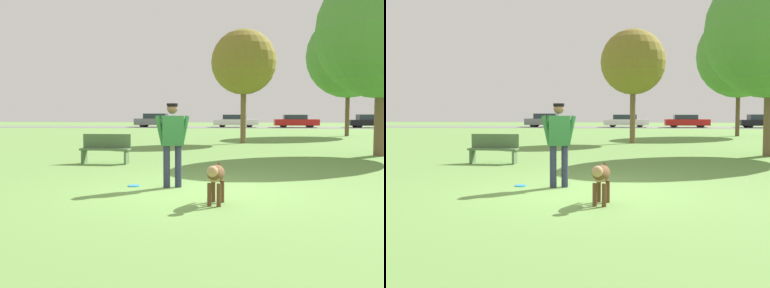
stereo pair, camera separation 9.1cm
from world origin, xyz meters
TOP-DOWN VIEW (x-y plane):
  - ground_plane at (0.00, 0.00)m, footprint 120.00×120.00m
  - far_road_strip at (0.00, 36.98)m, footprint 120.00×6.00m
  - person at (-0.65, 0.36)m, footprint 0.67×0.34m
  - dog at (0.28, -1.21)m, footprint 0.32×0.91m
  - frisbee at (-1.43, 0.40)m, footprint 0.23×0.23m
  - tree_mid_center at (0.76, 13.28)m, footprint 3.07×3.07m
  - tree_far_right at (7.22, 20.64)m, footprint 5.18×5.18m
  - parked_car_grey at (-7.90, 36.87)m, footprint 4.41×1.88m
  - parked_car_white at (0.10, 37.33)m, footprint 4.48×1.70m
  - parked_car_red at (6.06, 37.14)m, footprint 4.30×1.85m
  - parked_car_black at (13.18, 37.25)m, footprint 4.26×1.84m
  - park_bench at (-3.16, 4.22)m, footprint 1.40×0.42m

SIDE VIEW (x-z plane):
  - ground_plane at x=0.00m, z-range 0.00..0.00m
  - far_road_strip at x=0.00m, z-range 0.00..0.01m
  - frisbee at x=-1.43m, z-range 0.00..0.02m
  - park_bench at x=-3.16m, z-range 0.03..0.87m
  - dog at x=0.28m, z-range 0.13..0.78m
  - parked_car_red at x=6.06m, z-range 0.00..1.27m
  - parked_car_black at x=13.18m, z-range -0.01..1.29m
  - parked_car_white at x=0.10m, z-range 0.01..1.28m
  - parked_car_grey at x=-7.90m, z-range 0.00..1.38m
  - person at x=-0.65m, z-range 0.15..1.77m
  - tree_mid_center at x=0.76m, z-range 1.14..6.51m
  - tree_far_right at x=7.22m, z-range 1.18..8.73m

